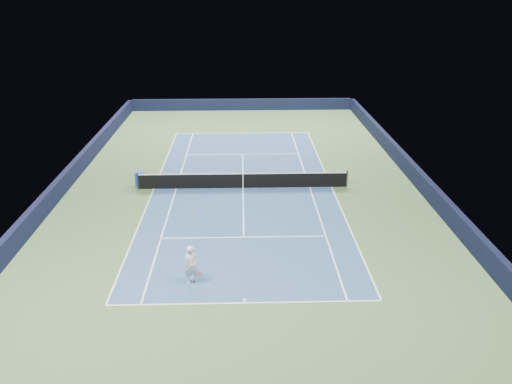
{
  "coord_description": "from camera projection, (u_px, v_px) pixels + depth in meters",
  "views": [
    {
      "loc": [
        -0.03,
        -28.36,
        11.87
      ],
      "look_at": [
        0.71,
        -3.0,
        1.0
      ],
      "focal_mm": 35.0,
      "sensor_mm": 36.0,
      "label": 1
    }
  ],
  "objects": [
    {
      "name": "sideline_singles_left",
      "position": [
        176.0,
        189.0,
        30.62
      ],
      "size": [
        0.08,
        23.77,
        0.0
      ],
      "primitive_type": "cube",
      "color": "white",
      "rests_on": "ground"
    },
    {
      "name": "baseline_far",
      "position": [
        242.0,
        133.0,
        41.65
      ],
      "size": [
        10.97,
        0.08,
        0.0
      ],
      "primitive_type": "cube",
      "color": "white",
      "rests_on": "ground"
    },
    {
      "name": "center_mark_near",
      "position": [
        245.0,
        301.0,
        19.95
      ],
      "size": [
        0.08,
        0.3,
        0.0
      ],
      "primitive_type": "cube",
      "color": "white",
      "rests_on": "ground"
    },
    {
      "name": "sideline_doubles_right",
      "position": [
        332.0,
        187.0,
        30.88
      ],
      "size": [
        0.08,
        23.77,
        0.0
      ],
      "primitive_type": "cube",
      "color": "white",
      "rests_on": "ground"
    },
    {
      "name": "service_line_near",
      "position": [
        244.0,
        237.0,
        24.85
      ],
      "size": [
        8.23,
        0.08,
        0.0
      ],
      "primitive_type": "cube",
      "color": "white",
      "rests_on": "ground"
    },
    {
      "name": "center_service_line",
      "position": [
        243.0,
        188.0,
        30.73
      ],
      "size": [
        0.08,
        12.8,
        0.0
      ],
      "primitive_type": "cube",
      "color": "white",
      "rests_on": "ground"
    },
    {
      "name": "baseline_near",
      "position": [
        245.0,
        303.0,
        19.81
      ],
      "size": [
        10.97,
        0.08,
        0.0
      ],
      "primitive_type": "cube",
      "color": "white",
      "rests_on": "ground"
    },
    {
      "name": "service_line_far",
      "position": [
        243.0,
        154.0,
        36.61
      ],
      "size": [
        8.23,
        0.08,
        0.0
      ],
      "primitive_type": "cube",
      "color": "white",
      "rests_on": "ground"
    },
    {
      "name": "wall_far",
      "position": [
        242.0,
        105.0,
        48.74
      ],
      "size": [
        22.0,
        0.35,
        1.1
      ],
      "primitive_type": "cube",
      "color": "black",
      "rests_on": "ground"
    },
    {
      "name": "center_mark_far",
      "position": [
        242.0,
        133.0,
        41.52
      ],
      "size": [
        0.08,
        0.3,
        0.0
      ],
      "primitive_type": "cube",
      "color": "white",
      "rests_on": "ground"
    },
    {
      "name": "tennis_player",
      "position": [
        192.0,
        265.0,
        20.8
      ],
      "size": [
        0.85,
        1.35,
        2.81
      ],
      "color": "white",
      "rests_on": "ground"
    },
    {
      "name": "sideline_singles_right",
      "position": [
        309.0,
        187.0,
        30.84
      ],
      "size": [
        0.08,
        23.77,
        0.0
      ],
      "primitive_type": "cube",
      "color": "white",
      "rests_on": "ground"
    },
    {
      "name": "ground",
      "position": [
        243.0,
        188.0,
        30.74
      ],
      "size": [
        40.0,
        40.0,
        0.0
      ],
      "primitive_type": "plane",
      "color": "#3D5D32",
      "rests_on": "ground"
    },
    {
      "name": "tennis_net",
      "position": [
        243.0,
        180.0,
        30.54
      ],
      "size": [
        12.9,
        0.1,
        1.07
      ],
      "color": "black",
      "rests_on": "ground"
    },
    {
      "name": "sideline_doubles_left",
      "position": [
        154.0,
        189.0,
        30.59
      ],
      "size": [
        0.08,
        23.77,
        0.0
      ],
      "primitive_type": "cube",
      "color": "white",
      "rests_on": "ground"
    },
    {
      "name": "wall_left",
      "position": [
        65.0,
        182.0,
        30.23
      ],
      "size": [
        0.35,
        40.0,
        1.1
      ],
      "primitive_type": "cube",
      "color": "black",
      "rests_on": "ground"
    },
    {
      "name": "court_surface",
      "position": [
        243.0,
        188.0,
        30.74
      ],
      "size": [
        10.97,
        23.77,
        0.01
      ],
      "primitive_type": "cube",
      "color": "navy",
      "rests_on": "ground"
    },
    {
      "name": "wall_right",
      "position": [
        418.0,
        178.0,
        30.81
      ],
      "size": [
        0.35,
        40.0,
        1.1
      ],
      "primitive_type": "cube",
      "color": "black",
      "rests_on": "ground"
    },
    {
      "name": "sponsor_cube",
      "position": [
        140.0,
        179.0,
        30.91
      ],
      "size": [
        0.61,
        0.55,
        0.9
      ],
      "color": "#1C3EAC",
      "rests_on": "ground"
    }
  ]
}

